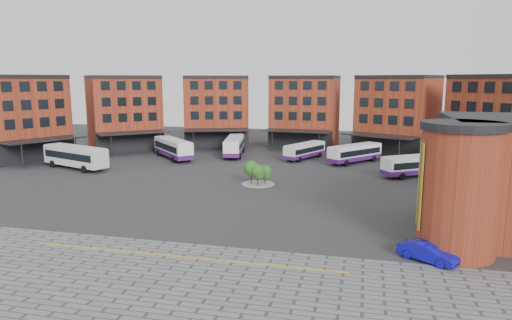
% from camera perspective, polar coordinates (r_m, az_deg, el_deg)
% --- Properties ---
extents(ground, '(160.00, 160.00, 0.00)m').
position_cam_1_polar(ground, '(50.26, -5.15, -5.96)').
color(ground, '#28282B').
rests_on(ground, ground).
extents(paving_zone, '(50.00, 22.00, 0.02)m').
position_cam_1_polar(paving_zone, '(30.66, -15.25, -17.12)').
color(paving_zone, slate).
rests_on(paving_zone, ground).
extents(yellow_line, '(26.00, 0.15, 0.02)m').
position_cam_1_polar(yellow_line, '(37.18, -9.21, -11.87)').
color(yellow_line, gold).
rests_on(yellow_line, paving_zone).
extents(main_building, '(94.14, 42.48, 14.60)m').
position_cam_1_polar(main_building, '(86.66, -0.10, 5.68)').
color(main_building, maroon).
rests_on(main_building, ground).
extents(tree_island, '(4.40, 4.40, 3.30)m').
position_cam_1_polar(tree_island, '(60.19, 0.25, -1.55)').
color(tree_island, gray).
rests_on(tree_island, ground).
extents(bus_a, '(12.78, 7.04, 3.55)m').
position_cam_1_polar(bus_a, '(76.60, -21.66, 0.53)').
color(bus_a, silver).
rests_on(bus_a, ground).
extents(bus_b, '(10.56, 10.88, 3.48)m').
position_cam_1_polar(bus_b, '(81.71, -10.33, 1.48)').
color(bus_b, white).
rests_on(bus_b, ground).
extents(bus_c, '(4.97, 12.36, 3.40)m').
position_cam_1_polar(bus_c, '(83.63, -2.74, 1.79)').
color(bus_c, white).
rests_on(bus_c, ground).
extents(bus_d, '(6.38, 10.00, 2.81)m').
position_cam_1_polar(bus_d, '(80.44, 6.11, 1.19)').
color(bus_d, silver).
rests_on(bus_d, ground).
extents(bus_e, '(8.81, 10.15, 3.09)m').
position_cam_1_polar(bus_e, '(78.02, 12.27, 0.85)').
color(bus_e, white).
rests_on(bus_e, ground).
extents(bus_f, '(10.44, 8.29, 3.08)m').
position_cam_1_polar(bus_f, '(69.56, 19.49, -0.60)').
color(bus_f, white).
rests_on(bus_f, ground).
extents(blue_car, '(4.67, 3.75, 1.49)m').
position_cam_1_polar(blue_car, '(38.08, 20.70, -10.72)').
color(blue_car, '#0E0CA5').
rests_on(blue_car, ground).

